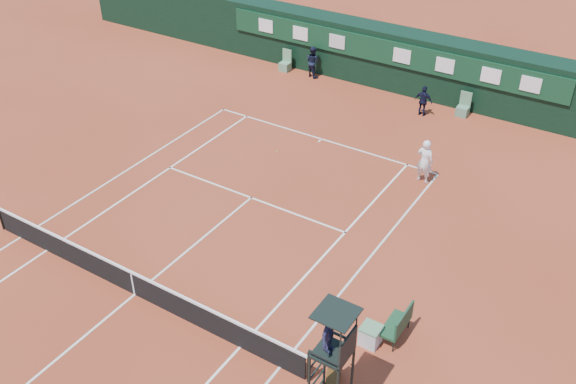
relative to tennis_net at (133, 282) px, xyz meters
The scene contains 14 objects.
ground 0.51m from the tennis_net, ahead, with size 90.00×90.00×0.00m, color #A64227.
court_lines 0.50m from the tennis_net, ahead, with size 11.05×23.85×0.01m.
tennis_net is the anchor object (origin of this frame).
back_wall 18.77m from the tennis_net, 90.00° to the left, with size 40.00×1.65×3.00m.
linesman_chair_left 18.33m from the tennis_net, 107.46° to the left, with size 0.55×0.50×1.15m.
linesman_chair_right 18.05m from the tennis_net, 75.57° to the left, with size 0.55×0.50×1.15m.
umpire_chair 7.54m from the tennis_net, ahead, with size 0.96×0.95×3.42m.
player_bench 8.26m from the tennis_net, 19.42° to the left, with size 0.56×1.20×1.10m.
tennis_bag 7.02m from the tennis_net, ahead, with size 0.37×0.84×0.31m, color black.
cooler 7.51m from the tennis_net, 16.56° to the left, with size 0.57×0.57×0.65m.
tennis_ball 9.95m from the tennis_net, 96.21° to the left, with size 0.07×0.07×0.07m, color #CAE936.
player 12.19m from the tennis_net, 65.12° to the left, with size 0.68×0.45×1.88m, color white.
ball_kid_left 18.01m from the tennis_net, 102.29° to the left, with size 0.81×0.63×1.67m, color black.
ball_kid_right 16.72m from the tennis_net, 80.12° to the left, with size 0.87×0.36×1.48m, color black.
Camera 1 is at (12.14, -10.10, 14.04)m, focal length 40.00 mm.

